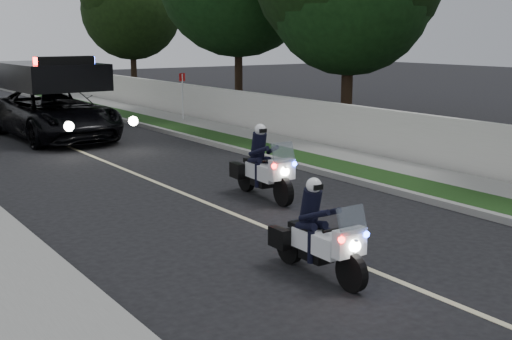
# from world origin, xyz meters

# --- Properties ---
(ground) EXTENTS (120.00, 120.00, 0.00)m
(ground) POSITION_xyz_m (0.00, 0.00, 0.00)
(ground) COLOR black
(ground) RESTS_ON ground
(curb_right) EXTENTS (0.20, 60.00, 0.15)m
(curb_right) POSITION_xyz_m (4.10, 10.00, 0.07)
(curb_right) COLOR gray
(curb_right) RESTS_ON ground
(grass_verge) EXTENTS (1.20, 60.00, 0.16)m
(grass_verge) POSITION_xyz_m (4.80, 10.00, 0.08)
(grass_verge) COLOR #193814
(grass_verge) RESTS_ON ground
(sidewalk_right) EXTENTS (1.40, 60.00, 0.16)m
(sidewalk_right) POSITION_xyz_m (6.10, 10.00, 0.08)
(sidewalk_right) COLOR gray
(sidewalk_right) RESTS_ON ground
(property_wall) EXTENTS (0.22, 60.00, 1.50)m
(property_wall) POSITION_xyz_m (7.10, 10.00, 0.75)
(property_wall) COLOR beige
(property_wall) RESTS_ON ground
(lane_marking) EXTENTS (0.12, 50.00, 0.01)m
(lane_marking) POSITION_xyz_m (0.00, 10.00, 0.00)
(lane_marking) COLOR #BFB78C
(lane_marking) RESTS_ON ground
(police_moto_left) EXTENTS (0.64, 1.82, 1.55)m
(police_moto_left) POSITION_xyz_m (-0.87, -0.04, 0.00)
(police_moto_left) COLOR white
(police_moto_left) RESTS_ON ground
(police_moto_right) EXTENTS (0.84, 2.05, 1.71)m
(police_moto_right) POSITION_xyz_m (1.32, 4.56, 0.00)
(police_moto_right) COLOR silver
(police_moto_right) RESTS_ON ground
(police_suv) EXTENTS (3.27, 6.63, 3.17)m
(police_suv) POSITION_xyz_m (0.22, 16.00, 0.00)
(police_suv) COLOR black
(police_suv) RESTS_ON ground
(sign_post) EXTENTS (0.43, 0.43, 2.17)m
(sign_post) POSITION_xyz_m (6.00, 17.20, 0.00)
(sign_post) COLOR red
(sign_post) RESTS_ON ground
(tree_right_b) EXTENTS (7.44, 7.44, 10.10)m
(tree_right_b) POSITION_xyz_m (9.65, 11.03, 0.00)
(tree_right_b) COLOR #143612
(tree_right_b) RESTS_ON ground
(tree_right_c) EXTENTS (7.86, 7.86, 11.92)m
(tree_right_c) POSITION_xyz_m (9.81, 11.30, 0.00)
(tree_right_c) COLOR black
(tree_right_c) RESTS_ON ground
(tree_right_d) EXTENTS (8.17, 8.17, 12.25)m
(tree_right_d) POSITION_xyz_m (9.55, 18.37, 0.00)
(tree_right_d) COLOR #173D14
(tree_right_d) RESTS_ON ground
(tree_right_e) EXTENTS (7.69, 7.69, 9.98)m
(tree_right_e) POSITION_xyz_m (9.73, 30.42, 0.00)
(tree_right_e) COLOR black
(tree_right_e) RESTS_ON ground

